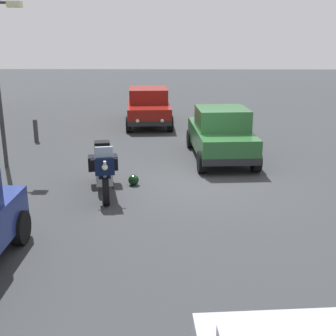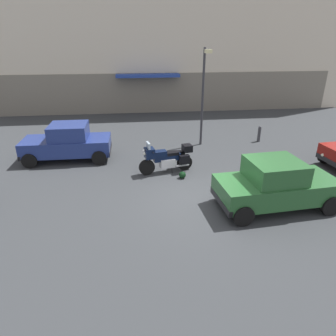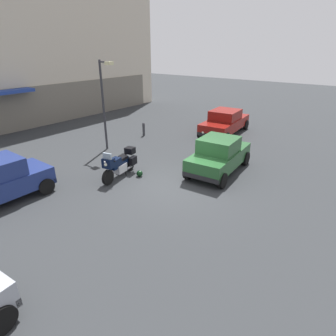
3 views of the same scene
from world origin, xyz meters
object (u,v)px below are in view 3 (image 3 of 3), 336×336
(motorcycle, at_px, (119,164))
(helmet, at_px, (140,174))
(car_hatchback_near, at_px, (219,155))
(bollard_curbside, at_px, (144,129))
(car_sedan_far, at_px, (225,122))
(streetlamp_curbside, at_px, (104,97))

(motorcycle, bearing_deg, helmet, 116.81)
(car_hatchback_near, bearing_deg, bollard_curbside, 66.72)
(motorcycle, xyz_separation_m, car_sedan_far, (8.88, -0.55, 0.16))
(car_sedan_far, bearing_deg, car_hatchback_near, 19.61)
(motorcycle, distance_m, streetlamp_curbside, 4.41)
(bollard_curbside, bearing_deg, streetlamp_curbside, -175.93)
(bollard_curbside, bearing_deg, motorcycle, -147.69)
(helmet, relative_size, bollard_curbside, 0.33)
(helmet, distance_m, streetlamp_curbside, 4.96)
(helmet, distance_m, car_sedan_far, 8.38)
(car_hatchback_near, bearing_deg, motorcycle, 129.79)
(helmet, bearing_deg, bollard_curbside, 40.11)
(streetlamp_curbside, bearing_deg, car_sedan_far, -28.72)
(helmet, height_order, bollard_curbside, bollard_curbside)
(car_hatchback_near, xyz_separation_m, streetlamp_curbside, (-0.97, 6.31, 2.06))
(motorcycle, relative_size, bollard_curbside, 2.63)
(car_hatchback_near, relative_size, car_sedan_far, 0.85)
(helmet, relative_size, car_sedan_far, 0.06)
(car_sedan_far, bearing_deg, helmet, -4.02)
(helmet, relative_size, car_hatchback_near, 0.07)
(car_sedan_far, bearing_deg, streetlamp_curbside, -33.55)
(helmet, distance_m, car_hatchback_near, 3.66)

